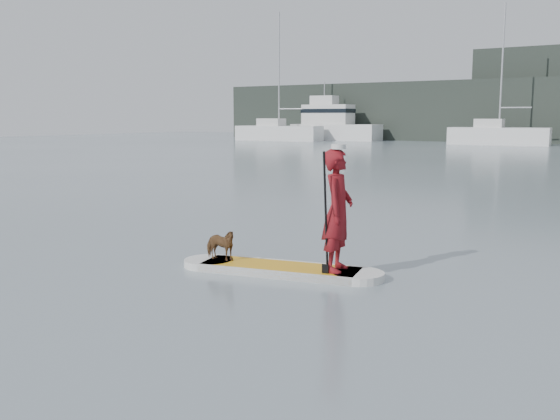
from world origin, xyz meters
The scene contains 9 objects.
paddleboard centered at (-3.99, -3.01, 0.06)m, with size 3.24×1.34×0.12m.
paddler centered at (-3.09, -2.81, 1.04)m, with size 0.67×0.44×1.84m, color maroon.
white_cap centered at (-3.09, -2.81, 1.99)m, with size 0.22×0.22×0.07m, color silver.
dog centered at (-5.01, -3.23, 0.38)m, with size 0.28×0.61×0.52m, color #54361D.
paddle centered at (-3.16, -3.06, 0.80)m, with size 0.10×0.30×2.00m.
sailboat_a centered at (-34.18, 43.31, 0.90)m, with size 9.14×3.90×12.86m.
sailboat_c centered at (-12.62, 45.49, 0.89)m, with size 8.63×3.60×12.05m.
motor_yacht_b centered at (-30.03, 47.36, 1.72)m, with size 9.40×3.61×6.10m.
shore_building_west centered at (-10.00, 54.00, 4.50)m, with size 14.00×4.00×9.00m, color black.
Camera 1 is at (1.19, -11.02, 2.43)m, focal length 40.00 mm.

